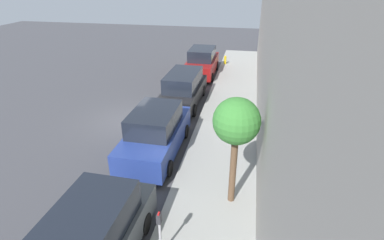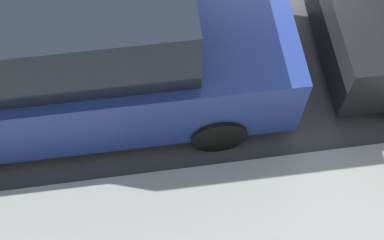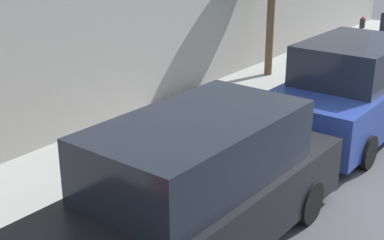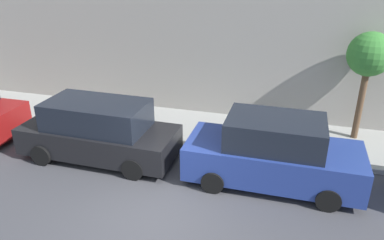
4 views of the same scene
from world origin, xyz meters
TOP-DOWN VIEW (x-y plane):
  - parked_suv_second at (2.24, -2.69)m, footprint 2.08×4.81m

SIDE VIEW (x-z plane):
  - parked_suv_second at x=2.24m, z-range -0.06..1.92m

